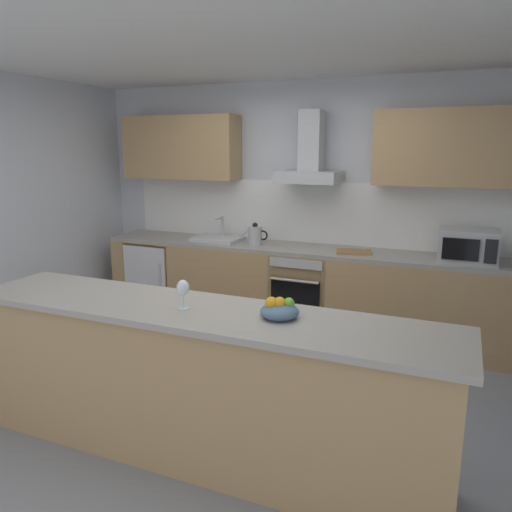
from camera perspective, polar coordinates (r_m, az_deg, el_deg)
name	(u,v)px	position (r m, az deg, el deg)	size (l,w,h in m)	color
ground	(227,399)	(4.00, -3.36, -16.26)	(5.88, 4.89, 0.02)	gray
ceiling	(222,41)	(3.57, -3.94, 23.71)	(5.88, 4.89, 0.02)	white
wall_back	(307,205)	(5.41, 5.94, 5.95)	(5.88, 0.12, 2.60)	silver
backsplash_tile	(305,212)	(5.35, 5.69, 5.12)	(4.15, 0.02, 0.66)	white
counter_back	(294,289)	(5.22, 4.50, -3.79)	(4.30, 0.60, 0.90)	tan
counter_island	(200,384)	(3.13, -6.51, -14.59)	(3.07, 0.64, 0.98)	tan
upper_cabinets	(302,148)	(5.16, 5.32, 12.43)	(4.24, 0.32, 0.70)	tan
oven	(304,289)	(5.17, 5.56, -3.89)	(0.60, 0.62, 0.80)	slate
refrigerator	(159,276)	(5.93, -11.22, -2.25)	(0.58, 0.60, 0.85)	white
microwave	(468,246)	(4.79, 23.43, 1.08)	(0.50, 0.38, 0.30)	#B7BABC
sink	(218,238)	(5.44, -4.45, 2.05)	(0.50, 0.40, 0.26)	silver
kettle	(255,235)	(5.19, -0.09, 2.44)	(0.29, 0.15, 0.24)	#B7BABC
range_hood	(310,160)	(5.08, 6.32, 11.02)	(0.62, 0.45, 0.72)	#B7BABC
wine_glass	(183,289)	(2.91, -8.49, -3.81)	(0.08, 0.08, 0.18)	silver
fruit_bowl	(279,310)	(2.77, 2.72, -6.28)	(0.22, 0.22, 0.13)	slate
chopping_board	(354,252)	(4.91, 11.34, 0.49)	(0.34, 0.22, 0.02)	#9E7247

